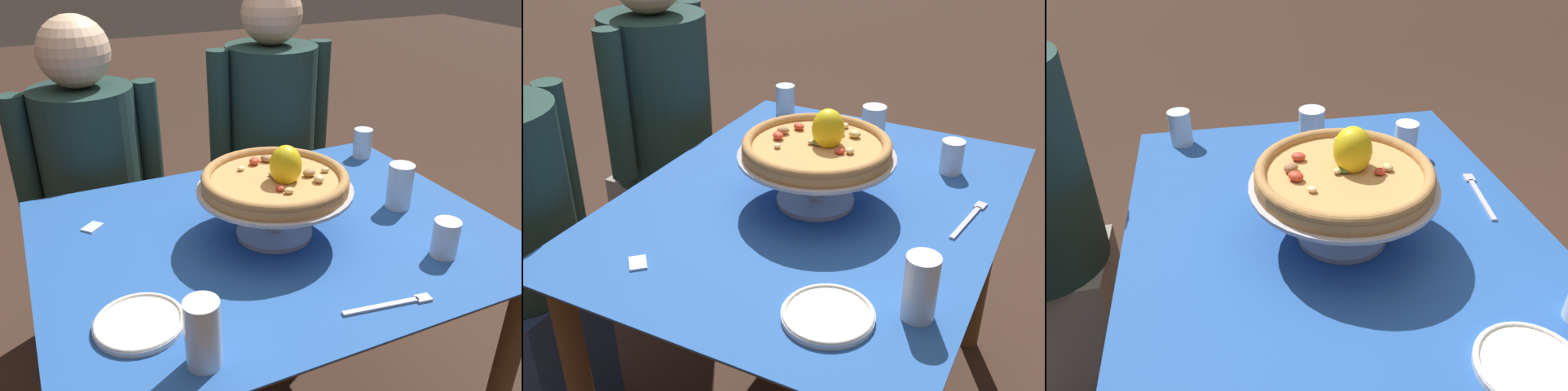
% 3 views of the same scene
% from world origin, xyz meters
% --- Properties ---
extents(dining_table, '(1.15, 0.90, 0.71)m').
position_xyz_m(dining_table, '(0.00, 0.00, 0.60)').
color(dining_table, brown).
rests_on(dining_table, ground).
extents(pizza_stand, '(0.38, 0.38, 0.13)m').
position_xyz_m(pizza_stand, '(0.00, -0.01, 0.80)').
color(pizza_stand, '#B7B7C1').
rests_on(pizza_stand, dining_table).
extents(pizza, '(0.36, 0.36, 0.11)m').
position_xyz_m(pizza, '(0.00, -0.01, 0.86)').
color(pizza, tan).
rests_on(pizza, pizza_stand).
extents(water_glass_back_right, '(0.06, 0.06, 0.10)m').
position_xyz_m(water_glass_back_right, '(0.49, 0.33, 0.75)').
color(water_glass_back_right, silver).
rests_on(water_glass_back_right, dining_table).
extents(water_glass_front_right, '(0.06, 0.06, 0.09)m').
position_xyz_m(water_glass_front_right, '(0.32, -0.26, 0.75)').
color(water_glass_front_right, white).
rests_on(water_glass_front_right, dining_table).
extents(water_glass_side_right, '(0.07, 0.07, 0.13)m').
position_xyz_m(water_glass_side_right, '(0.38, -0.02, 0.77)').
color(water_glass_side_right, silver).
rests_on(water_glass_side_right, dining_table).
extents(side_plate, '(0.18, 0.18, 0.02)m').
position_xyz_m(side_plate, '(-0.39, -0.21, 0.72)').
color(side_plate, silver).
rests_on(side_plate, dining_table).
extents(dinner_fork, '(0.20, 0.05, 0.01)m').
position_xyz_m(dinner_fork, '(0.09, -0.37, 0.71)').
color(dinner_fork, '#B7B7C1').
rests_on(dinner_fork, dining_table).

